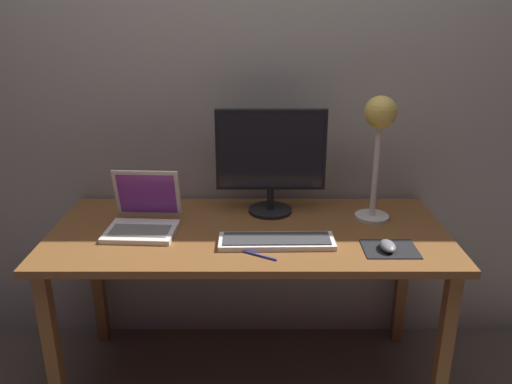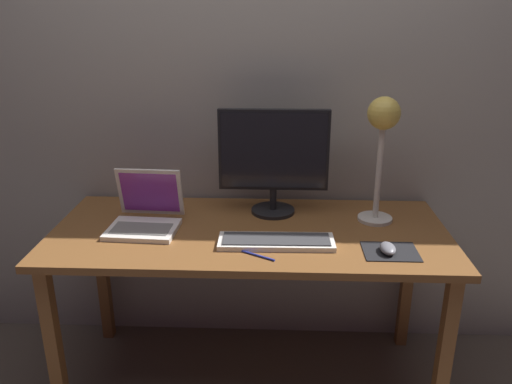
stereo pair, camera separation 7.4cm
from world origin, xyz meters
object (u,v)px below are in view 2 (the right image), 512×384
object	(u,v)px
keyboard_main	(276,241)
pen	(258,256)
monitor	(274,156)
laptop	(146,211)
mouse	(388,248)
desk_lamp	(382,130)

from	to	relation	value
keyboard_main	pen	bearing A→B (deg)	-122.17
monitor	pen	world-z (taller)	monitor
monitor	keyboard_main	distance (m)	0.40
monitor	laptop	xyz separation A→B (m)	(-0.52, -0.17, -0.19)
laptop	keyboard_main	bearing A→B (deg)	-15.87
keyboard_main	mouse	distance (m)	0.41
pen	mouse	bearing A→B (deg)	5.50
keyboard_main	mouse	world-z (taller)	mouse
keyboard_main	laptop	bearing A→B (deg)	164.13
mouse	pen	xyz separation A→B (m)	(-0.47, -0.05, -0.02)
keyboard_main	pen	distance (m)	0.12
desk_lamp	pen	world-z (taller)	desk_lamp
laptop	pen	distance (m)	0.54
desk_lamp	mouse	world-z (taller)	desk_lamp
monitor	pen	xyz separation A→B (m)	(-0.05, -0.42, -0.25)
keyboard_main	laptop	distance (m)	0.56
laptop	mouse	size ratio (longest dim) A/B	2.98
desk_lamp	pen	size ratio (longest dim) A/B	3.73
keyboard_main	desk_lamp	distance (m)	0.61
mouse	pen	bearing A→B (deg)	-174.50
monitor	laptop	bearing A→B (deg)	-161.93
keyboard_main	laptop	world-z (taller)	laptop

